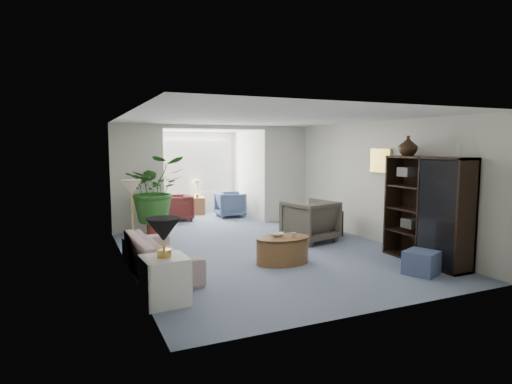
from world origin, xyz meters
name	(u,v)px	position (x,y,z in m)	size (l,w,h in m)	color
floor	(269,254)	(0.00, 0.00, 0.00)	(6.00, 6.00, 0.00)	gray
sunroom_floor	(204,219)	(0.00, 4.10, 0.00)	(2.60, 2.60, 0.00)	gray
back_pier_left	(138,179)	(-1.90, 3.00, 1.25)	(1.20, 0.12, 2.50)	silver
back_pier_right	(285,174)	(1.90, 3.00, 1.25)	(1.20, 0.12, 2.50)	silver
back_header	(216,127)	(0.00, 3.00, 2.45)	(2.60, 0.12, 0.10)	silver
window_pane	(193,166)	(0.00, 5.18, 1.40)	(2.20, 0.02, 1.50)	white
window_blinds	(193,166)	(0.00, 5.15, 1.40)	(2.20, 0.02, 1.50)	white
framed_picture	(381,161)	(2.46, -0.10, 1.70)	(0.04, 0.50, 0.40)	beige
sofa	(160,254)	(-2.08, -0.33, 0.30)	(2.03, 0.79, 0.59)	beige
end_table	(165,280)	(-2.28, -1.68, 0.30)	(0.55, 0.55, 0.60)	white
table_lamp	(163,230)	(-2.28, -1.68, 0.95)	(0.44, 0.44, 0.30)	black
floor_lamp	(132,187)	(-2.30, 0.97, 1.25)	(0.36, 0.36, 0.28)	beige
coffee_table	(283,250)	(-0.04, -0.62, 0.23)	(0.95, 0.95, 0.45)	brown
coffee_bowl	(277,235)	(-0.09, -0.52, 0.48)	(0.22, 0.22, 0.05)	silver
coffee_cup	(293,235)	(0.11, -0.72, 0.49)	(0.09, 0.09, 0.09)	beige
wingback_chair	(310,221)	(1.24, 0.63, 0.44)	(0.93, 0.96, 0.87)	#595346
side_table_dark	(330,223)	(1.94, 0.93, 0.28)	(0.47, 0.38, 0.57)	black
entertainment_cabinet	(427,210)	(2.23, -1.57, 0.91)	(0.44, 1.64, 1.82)	black
cabinet_urn	(408,146)	(2.23, -1.07, 2.00)	(0.34, 0.34, 0.35)	black
ottoman	(421,263)	(1.66, -2.06, 0.18)	(0.46, 0.46, 0.37)	slate
plant_pot	(156,229)	(-1.62, 2.44, 0.16)	(0.40, 0.40, 0.32)	brown
house_plant	(155,189)	(-1.62, 2.44, 1.05)	(1.32, 1.15, 1.47)	#2A6121
sunroom_chair_blue	(230,204)	(0.79, 4.19, 0.35)	(0.74, 0.76, 0.70)	slate
sunroom_chair_maroon	(178,208)	(-0.71, 4.19, 0.35)	(0.74, 0.76, 0.69)	maroon
sunroom_table	(197,206)	(0.04, 4.94, 0.25)	(0.41, 0.32, 0.50)	brown
shelf_clutter	(426,200)	(2.18, -1.59, 1.09)	(0.30, 1.10, 1.06)	#373532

